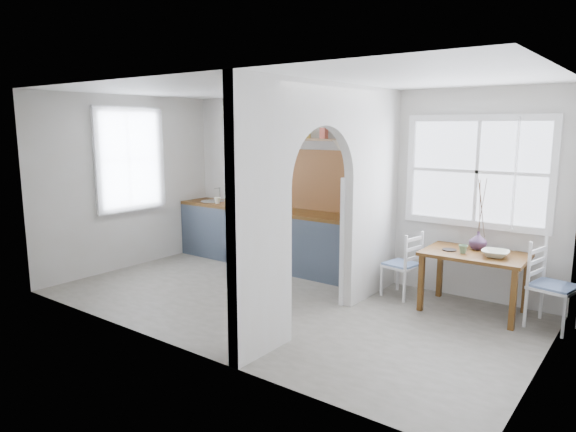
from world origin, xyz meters
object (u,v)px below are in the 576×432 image
Objects in this scene: dining_table at (473,282)px; vase at (478,241)px; chair_left at (402,264)px; chair_right at (554,286)px; kettle at (349,210)px.

vase reaches higher than dining_table.
vase is (0.88, 0.16, 0.39)m from chair_left.
kettle is (-2.60, 0.15, 0.54)m from chair_right.
kettle reaches higher than vase.
dining_table is 0.91m from chair_left.
kettle reaches higher than chair_left.
chair_right is 2.66m from kettle.
dining_table is 0.50m from vase.
chair_left is 3.96× the size of vase.
dining_table is at bearing -80.86° from vase.
kettle reaches higher than chair_right.
dining_table is at bearing 99.42° from chair_left.
chair_left is 1.05m from kettle.
vase reaches higher than chair_left.
chair_right is 0.95m from vase.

